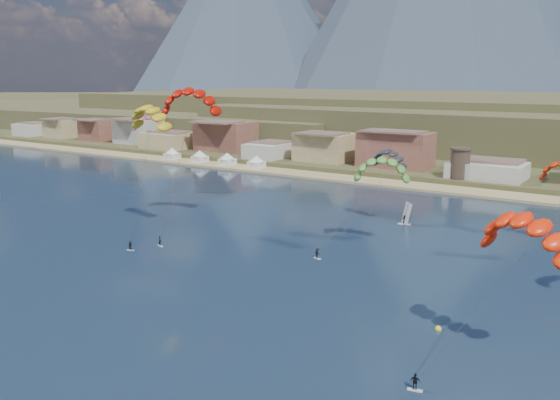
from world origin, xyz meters
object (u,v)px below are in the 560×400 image
at_px(kitesurfer_red, 190,97).
at_px(windsurfer, 405,218).
at_px(kitesurfer_orange, 527,228).
at_px(kitesurfer_yellow, 150,114).
at_px(kitesurfer_green, 381,166).
at_px(buoy, 438,329).
at_px(watchtower, 460,163).

bearing_deg(kitesurfer_red, windsurfer, 35.26).
bearing_deg(kitesurfer_orange, kitesurfer_yellow, 167.04).
xyz_separation_m(kitesurfer_red, kitesurfer_orange, (66.85, -24.29, -11.02)).
xyz_separation_m(kitesurfer_green, buoy, (19.85, -27.03, -14.55)).
bearing_deg(kitesurfer_yellow, watchtower, 67.56).
relative_size(kitesurfer_green, windsurfer, 4.15).
bearing_deg(kitesurfer_orange, kitesurfer_red, 160.03).
bearing_deg(watchtower, kitesurfer_orange, -70.06).
bearing_deg(windsurfer, watchtower, 94.37).
height_order(watchtower, windsurfer, watchtower).
height_order(kitesurfer_orange, buoy, kitesurfer_orange).
xyz_separation_m(kitesurfer_yellow, kitesurfer_orange, (69.36, -15.96, -8.15)).
relative_size(kitesurfer_yellow, kitesurfer_green, 1.38).
bearing_deg(watchtower, windsurfer, -85.63).
distance_m(kitesurfer_yellow, kitesurfer_green, 43.33).
bearing_deg(windsurfer, kitesurfer_orange, -57.07).
relative_size(watchtower, kitesurfer_red, 0.29).
xyz_separation_m(watchtower, buoy, (26.11, -94.71, -6.24)).
bearing_deg(kitesurfer_green, buoy, -53.71).
height_order(kitesurfer_red, kitesurfer_green, kitesurfer_red).
distance_m(kitesurfer_yellow, kitesurfer_orange, 71.64).
distance_m(watchtower, kitesurfer_red, 82.31).
bearing_deg(windsurfer, kitesurfer_green, -82.37).
relative_size(watchtower, kitesurfer_green, 0.45).
distance_m(watchtower, kitesurfer_orange, 104.48).
bearing_deg(watchtower, kitesurfer_red, -113.06).
height_order(kitesurfer_orange, kitesurfer_green, kitesurfer_orange).
height_order(kitesurfer_red, buoy, kitesurfer_red).
height_order(kitesurfer_yellow, windsurfer, kitesurfer_yellow).
bearing_deg(buoy, kitesurfer_yellow, 167.97).
xyz_separation_m(watchtower, kitesurfer_green, (6.26, -67.68, 8.31)).
bearing_deg(kitesurfer_green, windsurfer, 97.63).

